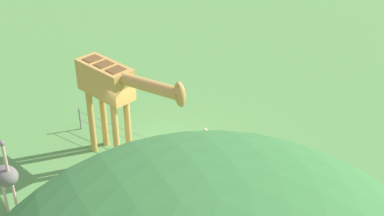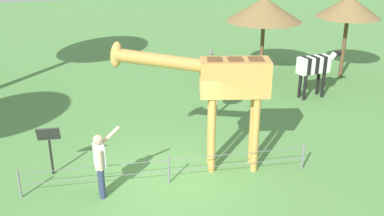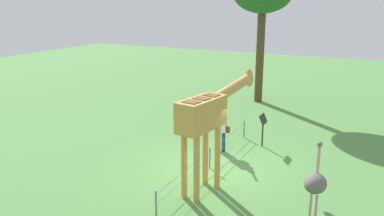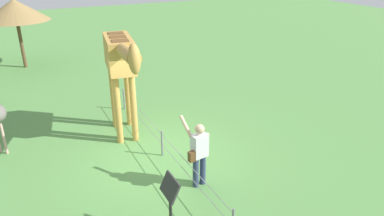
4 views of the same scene
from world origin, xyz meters
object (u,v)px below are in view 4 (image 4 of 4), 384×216
at_px(visitor, 199,151).
at_px(info_sign, 170,195).
at_px(giraffe, 121,62).
at_px(shade_hut_far, 15,10).

bearing_deg(visitor, info_sign, -45.04).
relative_size(giraffe, visitor, 2.35).
bearing_deg(shade_hut_far, giraffe, 13.76).
bearing_deg(giraffe, visitor, 14.90).
relative_size(visitor, shade_hut_far, 0.53).
bearing_deg(info_sign, giraffe, 174.18).
relative_size(shade_hut_far, info_sign, 2.39).
distance_m(visitor, shade_hut_far, 12.59).
height_order(visitor, info_sign, visitor).
distance_m(giraffe, info_sign, 4.52).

